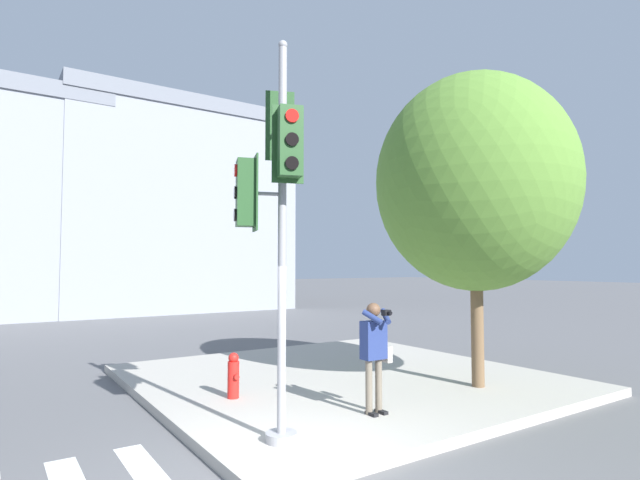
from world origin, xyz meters
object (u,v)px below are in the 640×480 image
at_px(person_photographer, 375,347).
at_px(street_tree, 475,183).
at_px(traffic_signal_pole, 275,189).
at_px(fire_hydrant, 233,376).

xyz_separation_m(person_photographer, street_tree, (2.82, 0.25, 2.94)).
distance_m(traffic_signal_pole, street_tree, 4.85).
xyz_separation_m(traffic_signal_pole, fire_hydrant, (0.47, 2.36, -2.99)).
distance_m(traffic_signal_pole, fire_hydrant, 3.84).
bearing_deg(traffic_signal_pole, fire_hydrant, 78.75).
height_order(street_tree, fire_hydrant, street_tree).
bearing_deg(traffic_signal_pole, person_photographer, 7.21).
bearing_deg(fire_hydrant, person_photographer, -54.70).
bearing_deg(fire_hydrant, traffic_signal_pole, -101.25).
relative_size(person_photographer, street_tree, 0.28).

